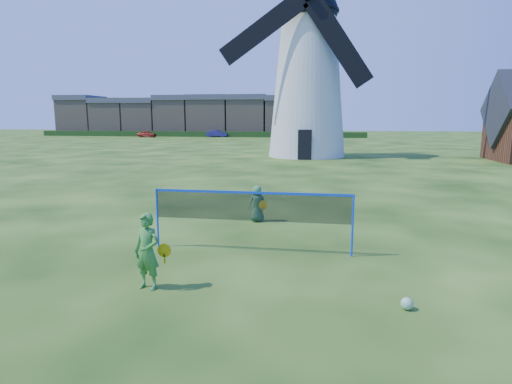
{
  "coord_description": "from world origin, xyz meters",
  "views": [
    {
      "loc": [
        1.92,
        -9.87,
        3.34
      ],
      "look_at": [
        0.2,
        0.5,
        1.5
      ],
      "focal_mm": 29.49,
      "sensor_mm": 36.0,
      "label": 1
    }
  ],
  "objects_px": {
    "player_boy": "(257,204)",
    "car_left": "(147,134)",
    "player_girl": "(147,252)",
    "car_right": "(217,134)",
    "play_ball": "(407,304)",
    "windmill": "(308,75)",
    "badminton_net": "(251,208)"
  },
  "relations": [
    {
      "from": "car_left",
      "to": "car_right",
      "type": "distance_m",
      "value": 12.67
    },
    {
      "from": "windmill",
      "to": "play_ball",
      "type": "bearing_deg",
      "value": -84.03
    },
    {
      "from": "windmill",
      "to": "car_left",
      "type": "height_order",
      "value": "windmill"
    },
    {
      "from": "windmill",
      "to": "player_girl",
      "type": "relative_size",
      "value": 13.2
    },
    {
      "from": "player_girl",
      "to": "windmill",
      "type": "bearing_deg",
      "value": 98.95
    },
    {
      "from": "windmill",
      "to": "play_ball",
      "type": "distance_m",
      "value": 31.48
    },
    {
      "from": "play_ball",
      "to": "car_right",
      "type": "bearing_deg",
      "value": 107.28
    },
    {
      "from": "play_ball",
      "to": "car_left",
      "type": "xyz_separation_m",
      "value": [
        -33.45,
        64.94,
        0.48
      ]
    },
    {
      "from": "badminton_net",
      "to": "play_ball",
      "type": "xyz_separation_m",
      "value": [
        3.3,
        -2.83,
        -1.03
      ]
    },
    {
      "from": "windmill",
      "to": "car_right",
      "type": "xyz_separation_m",
      "value": [
        -17.99,
        37.56,
        -6.42
      ]
    },
    {
      "from": "play_ball",
      "to": "car_right",
      "type": "height_order",
      "value": "car_right"
    },
    {
      "from": "player_girl",
      "to": "car_left",
      "type": "relative_size",
      "value": 0.44
    },
    {
      "from": "badminton_net",
      "to": "car_right",
      "type": "bearing_deg",
      "value": 105.32
    },
    {
      "from": "windmill",
      "to": "play_ball",
      "type": "xyz_separation_m",
      "value": [
        3.19,
        -30.54,
        -6.95
      ]
    },
    {
      "from": "car_left",
      "to": "player_boy",
      "type": "bearing_deg",
      "value": -152.39
    },
    {
      "from": "badminton_net",
      "to": "car_right",
      "type": "distance_m",
      "value": 67.67
    },
    {
      "from": "badminton_net",
      "to": "player_boy",
      "type": "bearing_deg",
      "value": 96.45
    },
    {
      "from": "player_boy",
      "to": "car_left",
      "type": "height_order",
      "value": "player_boy"
    },
    {
      "from": "windmill",
      "to": "car_right",
      "type": "relative_size",
      "value": 5.21
    },
    {
      "from": "player_boy",
      "to": "car_left",
      "type": "relative_size",
      "value": 0.35
    },
    {
      "from": "windmill",
      "to": "badminton_net",
      "type": "height_order",
      "value": "windmill"
    },
    {
      "from": "player_girl",
      "to": "player_boy",
      "type": "xyz_separation_m",
      "value": [
        1.25,
        5.82,
        -0.17
      ]
    },
    {
      "from": "player_boy",
      "to": "car_left",
      "type": "bearing_deg",
      "value": -86.83
    },
    {
      "from": "player_girl",
      "to": "play_ball",
      "type": "xyz_separation_m",
      "value": [
        4.9,
        -0.14,
        -0.66
      ]
    },
    {
      "from": "car_right",
      "to": "badminton_net",
      "type": "bearing_deg",
      "value": -164.86
    },
    {
      "from": "player_boy",
      "to": "car_left",
      "type": "distance_m",
      "value": 66.07
    },
    {
      "from": "windmill",
      "to": "player_boy",
      "type": "xyz_separation_m",
      "value": [
        -0.46,
        -24.57,
        -6.46
      ]
    },
    {
      "from": "windmill",
      "to": "car_right",
      "type": "height_order",
      "value": "windmill"
    },
    {
      "from": "player_girl",
      "to": "car_right",
      "type": "xyz_separation_m",
      "value": [
        -16.28,
        67.95,
        -0.13
      ]
    },
    {
      "from": "windmill",
      "to": "player_girl",
      "type": "bearing_deg",
      "value": -93.22
    },
    {
      "from": "player_boy",
      "to": "play_ball",
      "type": "bearing_deg",
      "value": 97.87
    },
    {
      "from": "windmill",
      "to": "play_ball",
      "type": "height_order",
      "value": "windmill"
    }
  ]
}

